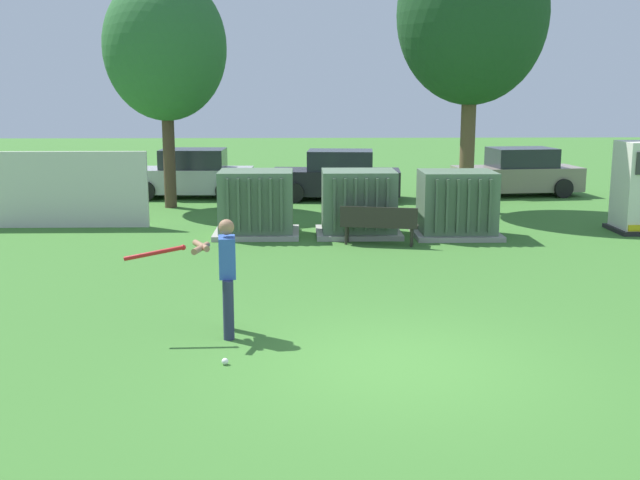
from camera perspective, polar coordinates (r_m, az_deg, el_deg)
The scene contains 13 objects.
ground_plane at distance 10.44m, azimuth 5.78°, elevation -9.10°, with size 96.00×96.00×0.00m, color #3D752D.
fence_panel at distance 21.36m, azimuth -18.95°, elevation 3.53°, with size 4.80×0.12×2.00m, color beige.
transformer_west at distance 19.18m, azimuth -4.72°, elevation 2.66°, with size 2.10×1.70×1.62m.
transformer_mid_west at distance 19.18m, azimuth 2.86°, elevation 2.68°, with size 2.10×1.70×1.62m.
transformer_mid_east at distance 19.30m, azimuth 10.07°, elevation 2.58°, with size 2.10×1.70×1.62m.
park_bench at distance 18.00m, azimuth 4.38°, elevation 1.29°, with size 1.84×0.77×0.92m.
batter at distance 11.41m, azimuth -7.15°, elevation -2.27°, with size 1.61×0.72×1.74m.
sports_ball at distance 10.42m, azimuth -7.04°, elevation -8.90°, with size 0.09×0.09×0.09m, color white.
tree_left at distance 24.03m, azimuth -11.38°, elevation 13.75°, with size 3.65×3.65×6.98m.
tree_center_left at distance 23.34m, azimuth 11.19°, elevation 15.99°, with size 4.32×4.32×8.25m.
parked_car_leftmost at distance 26.34m, azimuth -9.56°, elevation 4.77°, with size 4.24×2.01×1.62m.
parked_car_left_of_center at distance 25.49m, azimuth 1.26°, elevation 4.71°, with size 4.33×2.18×1.62m.
parked_car_right_of_center at distance 27.32m, azimuth 14.42°, elevation 4.80°, with size 4.37×2.28×1.62m.
Camera 1 is at (-1.29, -9.71, 3.60)m, focal length 43.29 mm.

